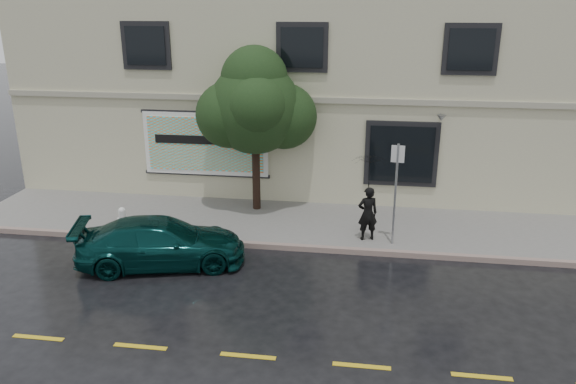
# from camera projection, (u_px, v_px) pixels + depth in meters

# --- Properties ---
(ground) EXTENTS (90.00, 90.00, 0.00)m
(ground) POSITION_uv_depth(u_px,v_px,m) (277.00, 274.00, 14.20)
(ground) COLOR black
(ground) RESTS_ON ground
(sidewalk) EXTENTS (20.00, 3.50, 0.15)m
(sidewalk) POSITION_uv_depth(u_px,v_px,m) (294.00, 223.00, 17.22)
(sidewalk) COLOR gray
(sidewalk) RESTS_ON ground
(curb) EXTENTS (20.00, 0.18, 0.16)m
(curb) POSITION_uv_depth(u_px,v_px,m) (286.00, 247.00, 15.58)
(curb) COLOR slate
(curb) RESTS_ON ground
(road_marking) EXTENTS (19.00, 0.12, 0.01)m
(road_marking) POSITION_uv_depth(u_px,v_px,m) (248.00, 356.00, 10.92)
(road_marking) COLOR gold
(road_marking) RESTS_ON ground
(building) EXTENTS (20.00, 8.12, 7.00)m
(building) POSITION_uv_depth(u_px,v_px,m) (314.00, 85.00, 21.49)
(building) COLOR #B6AE93
(building) RESTS_ON ground
(billboard) EXTENTS (4.30, 0.16, 2.20)m
(billboard) POSITION_uv_depth(u_px,v_px,m) (205.00, 144.00, 18.57)
(billboard) COLOR white
(billboard) RESTS_ON ground
(car) EXTENTS (4.63, 2.91, 1.25)m
(car) POSITION_uv_depth(u_px,v_px,m) (161.00, 242.00, 14.53)
(car) COLOR #083230
(car) RESTS_ON ground
(pedestrian) EXTENTS (0.65, 0.52, 1.55)m
(pedestrian) POSITION_uv_depth(u_px,v_px,m) (368.00, 214.00, 15.66)
(pedestrian) COLOR black
(pedestrian) RESTS_ON sidewalk
(umbrella) EXTENTS (1.38, 1.38, 0.78)m
(umbrella) POSITION_uv_depth(u_px,v_px,m) (370.00, 174.00, 15.28)
(umbrella) COLOR black
(umbrella) RESTS_ON pedestrian
(street_tree) EXTENTS (2.84, 2.84, 4.70)m
(street_tree) POSITION_uv_depth(u_px,v_px,m) (255.00, 108.00, 17.21)
(street_tree) COLOR black
(street_tree) RESTS_ON sidewalk
(fire_hydrant) EXTENTS (0.30, 0.28, 0.72)m
(fire_hydrant) POSITION_uv_depth(u_px,v_px,m) (123.00, 219.00, 16.38)
(fire_hydrant) COLOR white
(fire_hydrant) RESTS_ON sidewalk
(sign_pole) EXTENTS (0.35, 0.07, 2.85)m
(sign_pole) POSITION_uv_depth(u_px,v_px,m) (396.00, 186.00, 15.06)
(sign_pole) COLOR #979A9F
(sign_pole) RESTS_ON sidewalk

